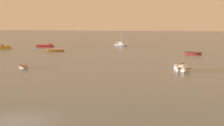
# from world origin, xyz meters

# --- Properties ---
(ground_plane) EXTENTS (800.00, 800.00, 0.00)m
(ground_plane) POSITION_xyz_m (0.00, 0.00, 0.00)
(ground_plane) COLOR slate
(sailboat_moored_0) EXTENTS (5.48, 3.62, 5.90)m
(sailboat_moored_0) POSITION_xyz_m (-21.25, 78.15, 0.26)
(sailboat_moored_0) COLOR gray
(sailboat_moored_0) RESTS_ON ground
(motorboat_moored_0) EXTENTS (5.61, 2.85, 1.84)m
(motorboat_moored_0) POSITION_xyz_m (-40.38, 66.87, 0.25)
(motorboat_moored_0) COLOR red
(motorboat_moored_0) RESTS_ON ground
(rowboat_moored_2) EXTENTS (4.97, 2.88, 0.74)m
(rowboat_moored_2) POSITION_xyz_m (-29.10, 52.72, 0.20)
(rowboat_moored_2) COLOR orange
(rowboat_moored_2) RESTS_ON ground
(rowboat_moored_3) EXTENTS (2.97, 2.90, 0.49)m
(rowboat_moored_3) POSITION_xyz_m (-16.46, 22.91, 0.13)
(rowboat_moored_3) COLOR white
(rowboat_moored_3) RESTS_ON ground
(motorboat_moored_4) EXTENTS (3.00, 5.01, 1.63)m
(motorboat_moored_4) POSITION_xyz_m (5.89, 28.42, 0.22)
(motorboat_moored_4) COLOR white
(motorboat_moored_4) RESTS_ON ground
(rowboat_moored_5) EXTENTS (4.31, 2.86, 0.64)m
(rowboat_moored_5) POSITION_xyz_m (3.68, 55.60, 0.18)
(rowboat_moored_5) COLOR red
(rowboat_moored_5) RESTS_ON ground
(motorboat_moored_5) EXTENTS (5.80, 4.44, 1.91)m
(motorboat_moored_5) POSITION_xyz_m (-46.85, 55.08, 0.26)
(motorboat_moored_5) COLOR gold
(motorboat_moored_5) RESTS_ON ground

